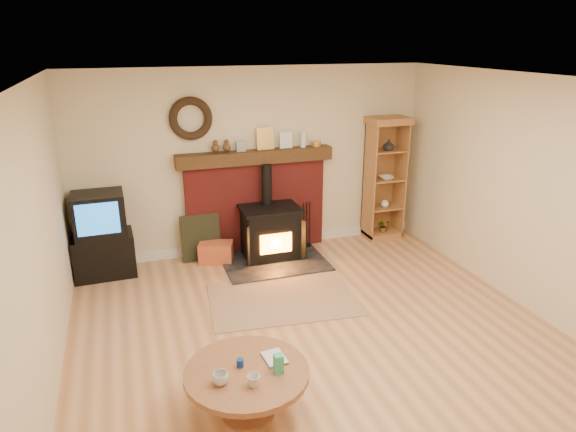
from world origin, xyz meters
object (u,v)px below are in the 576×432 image
object	(u,v)px
wood_stove	(271,234)
tv_unit	(102,237)
curio_cabinet	(384,179)
coffee_table	(247,379)

from	to	relation	value
wood_stove	tv_unit	xyz separation A→B (m)	(-2.21, 0.19, 0.17)
wood_stove	curio_cabinet	size ratio (longest dim) A/B	0.75
curio_cabinet	coffee_table	size ratio (longest dim) A/B	1.83
wood_stove	curio_cabinet	xyz separation A→B (m)	(1.87, 0.28, 0.57)
wood_stove	tv_unit	size ratio (longest dim) A/B	1.26
tv_unit	coffee_table	size ratio (longest dim) A/B	1.09
tv_unit	curio_cabinet	size ratio (longest dim) A/B	0.60
curio_cabinet	wood_stove	bearing A→B (deg)	-171.54
tv_unit	coffee_table	xyz separation A→B (m)	(1.13, -3.18, -0.18)
coffee_table	tv_unit	bearing A→B (deg)	109.52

